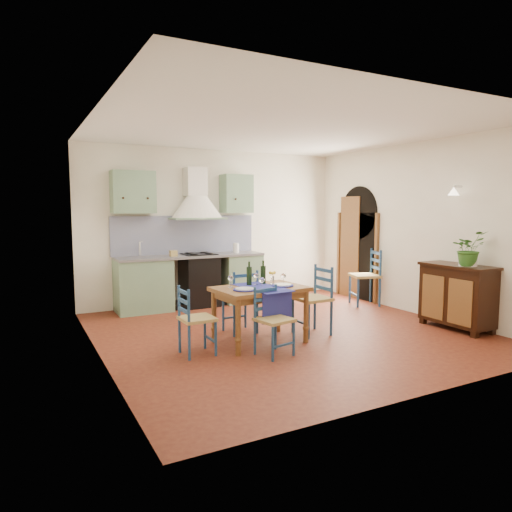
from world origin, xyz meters
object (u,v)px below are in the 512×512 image
at_px(dining_table, 260,294).
at_px(potted_plant, 469,249).
at_px(sideboard, 457,294).
at_px(chair_near, 273,320).

height_order(dining_table, potted_plant, potted_plant).
bearing_deg(potted_plant, sideboard, 79.38).
distance_m(sideboard, potted_plant, 0.69).
height_order(chair_near, sideboard, sideboard).
bearing_deg(dining_table, potted_plant, -17.81).
xyz_separation_m(chair_near, potted_plant, (2.90, -0.40, 0.76)).
distance_m(chair_near, potted_plant, 3.02).
distance_m(dining_table, sideboard, 2.92).
relative_size(dining_table, sideboard, 1.14).
xyz_separation_m(dining_table, potted_plant, (2.79, -0.90, 0.54)).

